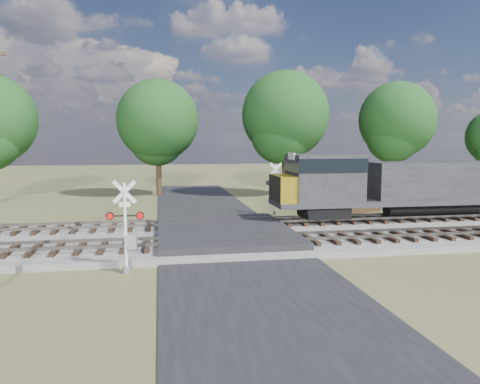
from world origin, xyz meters
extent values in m
plane|color=#444C28|center=(0.00, 0.00, 0.00)|extent=(160.00, 160.00, 0.00)
cube|color=gray|center=(10.00, 0.50, 0.15)|extent=(140.00, 10.00, 0.30)
cube|color=black|center=(0.00, 0.00, 0.04)|extent=(7.00, 60.00, 0.08)
cube|color=#262628|center=(0.00, 0.50, 0.32)|extent=(7.00, 9.00, 0.62)
cube|color=black|center=(2.00, -2.00, 0.39)|extent=(44.00, 2.60, 0.18)
cube|color=#5B554E|center=(10.00, -2.72, 0.55)|extent=(140.00, 0.08, 0.15)
cube|color=#5B554E|center=(10.00, -1.28, 0.55)|extent=(140.00, 0.08, 0.15)
cube|color=black|center=(2.00, 3.00, 0.39)|extent=(44.00, 2.60, 0.18)
cube|color=#5B554E|center=(10.00, 2.28, 0.55)|extent=(140.00, 0.08, 0.15)
cube|color=#5B554E|center=(10.00, 3.72, 0.55)|extent=(140.00, 0.08, 0.15)
cylinder|color=silver|center=(-4.74, -5.16, 1.81)|extent=(0.13, 0.13, 3.62)
cylinder|color=gray|center=(-4.74, -5.16, 0.14)|extent=(0.33, 0.33, 0.27)
cube|color=silver|center=(-4.74, -5.16, 3.26)|extent=(0.95, 0.10, 0.95)
cube|color=silver|center=(-4.74, -5.16, 3.26)|extent=(0.95, 0.10, 0.95)
cube|color=silver|center=(-4.74, -5.16, 2.76)|extent=(0.45, 0.06, 0.20)
cube|color=black|center=(-4.74, -5.16, 2.31)|extent=(1.45, 0.16, 0.05)
cylinder|color=red|center=(-5.33, -5.12, 2.31)|extent=(0.33, 0.11, 0.33)
cylinder|color=red|center=(-4.16, -5.21, 2.31)|extent=(0.33, 0.11, 0.33)
cube|color=gray|center=(-4.52, -5.18, 1.27)|extent=(0.43, 0.30, 0.59)
cylinder|color=silver|center=(4.76, 8.09, 1.81)|extent=(0.13, 0.13, 3.61)
cylinder|color=gray|center=(4.76, 8.09, 0.14)|extent=(0.33, 0.33, 0.27)
cube|color=silver|center=(4.76, 8.09, 3.25)|extent=(0.94, 0.17, 0.95)
cube|color=silver|center=(4.76, 8.09, 3.25)|extent=(0.94, 0.17, 0.95)
cube|color=silver|center=(4.76, 8.09, 2.75)|extent=(0.45, 0.09, 0.20)
cube|color=black|center=(4.76, 8.09, 2.30)|extent=(1.44, 0.26, 0.05)
cylinder|color=red|center=(5.34, 8.17, 2.30)|extent=(0.33, 0.14, 0.33)
cylinder|color=red|center=(4.18, 8.00, 2.30)|extent=(0.33, 0.14, 0.33)
cube|color=gray|center=(4.53, 8.05, 1.26)|extent=(0.44, 0.33, 0.59)
cube|color=#45301D|center=(10.57, 9.53, 1.32)|extent=(4.95, 4.95, 2.64)
cube|color=#323234|center=(10.57, 9.53, 2.74)|extent=(5.44, 5.44, 0.19)
cylinder|color=black|center=(-3.39, 21.63, 2.77)|extent=(0.56, 0.56, 5.54)
sphere|color=#133E18|center=(-3.39, 21.63, 7.20)|extent=(7.75, 7.75, 7.75)
cylinder|color=black|center=(8.59, 19.62, 2.97)|extent=(0.56, 0.56, 5.94)
sphere|color=#133E18|center=(8.59, 19.62, 7.72)|extent=(8.31, 8.31, 8.31)
cylinder|color=black|center=(21.51, 22.27, 2.86)|extent=(0.56, 0.56, 5.73)
sphere|color=#133E18|center=(21.51, 22.27, 7.44)|extent=(8.02, 8.02, 8.02)
camera|label=1|loc=(-3.40, -23.94, 5.28)|focal=35.00mm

